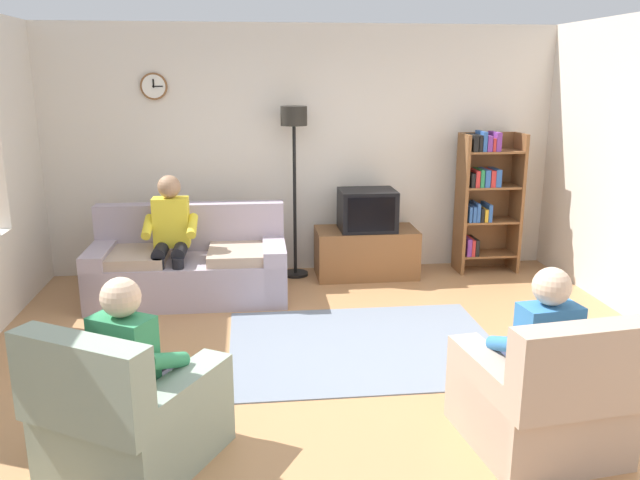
{
  "coord_description": "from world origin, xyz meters",
  "views": [
    {
      "loc": [
        -0.63,
        -4.43,
        2.17
      ],
      "look_at": [
        -0.04,
        0.74,
        0.82
      ],
      "focal_mm": 35.81,
      "sensor_mm": 36.0,
      "label": 1
    }
  ],
  "objects_px": {
    "tv_stand": "(366,252)",
    "armchair_near_bookshelf": "(541,402)",
    "armchair_near_window": "(130,417)",
    "person_in_left_armchair": "(137,360)",
    "bookshelf": "(485,196)",
    "floor_lamp": "(294,145)",
    "tv": "(367,210)",
    "person_on_couch": "(170,233)",
    "couch": "(190,267)",
    "person_in_right_armchair": "(537,347)"
  },
  "relations": [
    {
      "from": "couch",
      "to": "bookshelf",
      "type": "distance_m",
      "value": 3.32
    },
    {
      "from": "tv_stand",
      "to": "armchair_near_bookshelf",
      "type": "bearing_deg",
      "value": -83.0
    },
    {
      "from": "floor_lamp",
      "to": "person_on_couch",
      "type": "bearing_deg",
      "value": -150.24
    },
    {
      "from": "floor_lamp",
      "to": "armchair_near_bookshelf",
      "type": "height_order",
      "value": "floor_lamp"
    },
    {
      "from": "armchair_near_bookshelf",
      "to": "person_on_couch",
      "type": "xyz_separation_m",
      "value": [
        -2.45,
        2.81,
        0.41
      ]
    },
    {
      "from": "tv_stand",
      "to": "floor_lamp",
      "type": "height_order",
      "value": "floor_lamp"
    },
    {
      "from": "armchair_near_window",
      "to": "person_on_couch",
      "type": "relative_size",
      "value": 0.94
    },
    {
      "from": "bookshelf",
      "to": "person_in_left_armchair",
      "type": "xyz_separation_m",
      "value": [
        -3.27,
        -3.33,
        -0.25
      ]
    },
    {
      "from": "bookshelf",
      "to": "person_on_couch",
      "type": "relative_size",
      "value": 1.27
    },
    {
      "from": "tv_stand",
      "to": "person_in_left_armchair",
      "type": "bearing_deg",
      "value": -120.61
    },
    {
      "from": "person_in_right_armchair",
      "to": "floor_lamp",
      "type": "bearing_deg",
      "value": 109.04
    },
    {
      "from": "couch",
      "to": "tv",
      "type": "distance_m",
      "value": 1.99
    },
    {
      "from": "tv_stand",
      "to": "tv",
      "type": "bearing_deg",
      "value": -90.0
    },
    {
      "from": "bookshelf",
      "to": "person_on_couch",
      "type": "bearing_deg",
      "value": -168.52
    },
    {
      "from": "tv",
      "to": "person_in_right_armchair",
      "type": "distance_m",
      "value": 3.35
    },
    {
      "from": "person_on_couch",
      "to": "person_in_left_armchair",
      "type": "xyz_separation_m",
      "value": [
        0.1,
        -2.65,
        -0.09
      ]
    },
    {
      "from": "bookshelf",
      "to": "floor_lamp",
      "type": "height_order",
      "value": "floor_lamp"
    },
    {
      "from": "tv_stand",
      "to": "person_on_couch",
      "type": "xyz_separation_m",
      "value": [
        -2.03,
        -0.62,
        0.43
      ]
    },
    {
      "from": "tv",
      "to": "floor_lamp",
      "type": "distance_m",
      "value": 1.05
    },
    {
      "from": "person_on_couch",
      "to": "person_in_left_armchair",
      "type": "height_order",
      "value": "person_on_couch"
    },
    {
      "from": "floor_lamp",
      "to": "armchair_near_bookshelf",
      "type": "relative_size",
      "value": 1.91
    },
    {
      "from": "couch",
      "to": "floor_lamp",
      "type": "height_order",
      "value": "floor_lamp"
    },
    {
      "from": "tv_stand",
      "to": "tv",
      "type": "relative_size",
      "value": 1.83
    },
    {
      "from": "tv",
      "to": "bookshelf",
      "type": "xyz_separation_m",
      "value": [
        1.34,
        0.09,
        0.1
      ]
    },
    {
      "from": "armchair_near_window",
      "to": "person_in_left_armchair",
      "type": "bearing_deg",
      "value": 59.39
    },
    {
      "from": "armchair_near_bookshelf",
      "to": "person_on_couch",
      "type": "bearing_deg",
      "value": 131.06
    },
    {
      "from": "armchair_near_window",
      "to": "armchair_near_bookshelf",
      "type": "distance_m",
      "value": 2.4
    },
    {
      "from": "person_on_couch",
      "to": "person_in_right_armchair",
      "type": "xyz_separation_m",
      "value": [
        2.44,
        -2.72,
        -0.09
      ]
    },
    {
      "from": "couch",
      "to": "person_on_couch",
      "type": "xyz_separation_m",
      "value": [
        -0.15,
        -0.11,
        0.39
      ]
    },
    {
      "from": "floor_lamp",
      "to": "armchair_near_window",
      "type": "bearing_deg",
      "value": -109.22
    },
    {
      "from": "tv_stand",
      "to": "armchair_near_window",
      "type": "distance_m",
      "value": 3.88
    },
    {
      "from": "bookshelf",
      "to": "person_in_left_armchair",
      "type": "bearing_deg",
      "value": -134.51
    },
    {
      "from": "couch",
      "to": "person_in_left_armchair",
      "type": "distance_m",
      "value": 2.77
    },
    {
      "from": "person_on_couch",
      "to": "person_in_left_armchair",
      "type": "relative_size",
      "value": 1.11
    },
    {
      "from": "armchair_near_window",
      "to": "person_in_right_armchair",
      "type": "relative_size",
      "value": 1.04
    },
    {
      "from": "couch",
      "to": "armchair_near_bookshelf",
      "type": "xyz_separation_m",
      "value": [
        2.3,
        -2.92,
        -0.02
      ]
    },
    {
      "from": "armchair_near_window",
      "to": "person_in_left_armchair",
      "type": "relative_size",
      "value": 1.04
    },
    {
      "from": "tv",
      "to": "bookshelf",
      "type": "bearing_deg",
      "value": 3.95
    },
    {
      "from": "floor_lamp",
      "to": "person_in_left_armchair",
      "type": "bearing_deg",
      "value": -108.93
    },
    {
      "from": "floor_lamp",
      "to": "couch",
      "type": "bearing_deg",
      "value": -151.13
    },
    {
      "from": "couch",
      "to": "person_on_couch",
      "type": "height_order",
      "value": "person_on_couch"
    },
    {
      "from": "couch",
      "to": "bookshelf",
      "type": "relative_size",
      "value": 1.21
    },
    {
      "from": "tv",
      "to": "armchair_near_bookshelf",
      "type": "bearing_deg",
      "value": -82.95
    },
    {
      "from": "tv_stand",
      "to": "bookshelf",
      "type": "distance_m",
      "value": 1.47
    },
    {
      "from": "tv_stand",
      "to": "bookshelf",
      "type": "height_order",
      "value": "bookshelf"
    },
    {
      "from": "couch",
      "to": "person_in_left_armchair",
      "type": "bearing_deg",
      "value": -91.12
    },
    {
      "from": "tv_stand",
      "to": "person_on_couch",
      "type": "relative_size",
      "value": 0.89
    },
    {
      "from": "couch",
      "to": "armchair_near_bookshelf",
      "type": "bearing_deg",
      "value": -51.84
    },
    {
      "from": "tv_stand",
      "to": "person_in_left_armchair",
      "type": "distance_m",
      "value": 3.81
    },
    {
      "from": "armchair_near_bookshelf",
      "to": "tv",
      "type": "bearing_deg",
      "value": 97.05
    }
  ]
}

